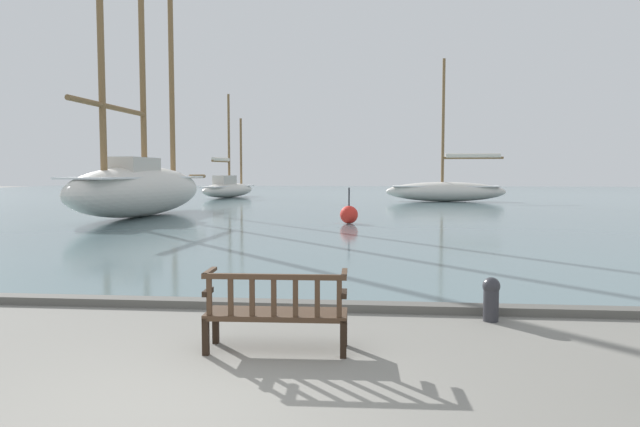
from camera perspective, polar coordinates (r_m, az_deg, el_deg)
ground_plane at (r=5.16m, az=-14.72°, el=-19.16°), size 160.00×160.00×0.00m
harbor_water at (r=48.51m, az=3.51°, el=1.67°), size 100.00×80.00×0.08m
quay_edge_kerb at (r=8.68m, az=-5.82°, el=-9.04°), size 40.00×0.30×0.12m
park_bench at (r=6.56m, az=-4.40°, el=-9.65°), size 1.62×0.57×0.92m
sailboat_mid_port at (r=46.77m, az=-9.19°, el=2.56°), size 3.71×7.69×8.32m
sailboat_centre_channel at (r=40.59m, az=12.46°, el=2.33°), size 8.27×2.25×9.81m
sailboat_outer_starboard at (r=27.23m, az=-17.41°, el=2.78°), size 3.27×14.18×17.03m
mooring_bollard at (r=8.21m, az=16.74°, el=-7.96°), size 0.24×0.24×0.61m
channel_buoy at (r=22.07m, az=2.92°, el=-0.11°), size 0.70×0.70×1.40m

